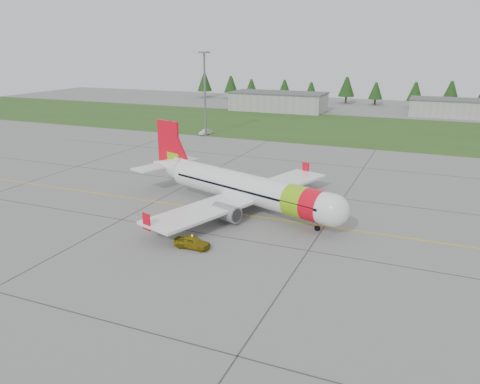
% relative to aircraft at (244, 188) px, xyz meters
% --- Properties ---
extents(ground, '(320.00, 320.00, 0.00)m').
position_rel_aircraft_xyz_m(ground, '(1.86, -10.05, -3.10)').
color(ground, gray).
rests_on(ground, ground).
extents(aircraft, '(34.24, 32.47, 10.73)m').
position_rel_aircraft_xyz_m(aircraft, '(0.00, 0.00, 0.00)').
color(aircraft, white).
rests_on(aircraft, ground).
extents(follow_me_car, '(1.47, 1.72, 4.14)m').
position_rel_aircraft_xyz_m(follow_me_car, '(-0.33, -14.36, -1.02)').
color(follow_me_car, '#D7BC0B').
rests_on(follow_me_car, ground).
extents(service_van, '(1.65, 1.59, 4.11)m').
position_rel_aircraft_xyz_m(service_van, '(-30.60, 48.73, -1.04)').
color(service_van, silver).
rests_on(service_van, ground).
extents(grass_strip, '(320.00, 50.00, 0.03)m').
position_rel_aircraft_xyz_m(grass_strip, '(1.86, 71.95, -3.08)').
color(grass_strip, '#30561E').
rests_on(grass_strip, ground).
extents(taxi_guideline, '(120.00, 0.25, 0.02)m').
position_rel_aircraft_xyz_m(taxi_guideline, '(1.86, -2.05, -3.08)').
color(taxi_guideline, gold).
rests_on(taxi_guideline, ground).
extents(hangar_west, '(32.00, 14.00, 6.00)m').
position_rel_aircraft_xyz_m(hangar_west, '(-28.14, 99.95, -0.10)').
color(hangar_west, '#A8A8A3').
rests_on(hangar_west, ground).
extents(hangar_east, '(24.00, 12.00, 5.20)m').
position_rel_aircraft_xyz_m(hangar_east, '(26.86, 107.95, -0.50)').
color(hangar_east, '#A8A8A3').
rests_on(hangar_east, ground).
extents(floodlight_mast, '(0.50, 0.50, 20.00)m').
position_rel_aircraft_xyz_m(floodlight_mast, '(-30.14, 47.95, 6.90)').
color(floodlight_mast, slate).
rests_on(floodlight_mast, ground).
extents(treeline, '(160.00, 8.00, 10.00)m').
position_rel_aircraft_xyz_m(treeline, '(1.86, 127.95, 1.90)').
color(treeline, '#1C3F14').
rests_on(treeline, ground).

